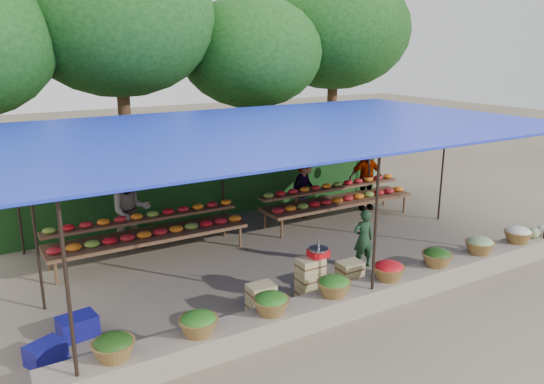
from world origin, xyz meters
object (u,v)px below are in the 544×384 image
blue_crate_front (46,353)px  blue_crate_back (78,326)px  weighing_scale (318,252)px  crate_counter (309,283)px  vendor_seated (363,239)px

blue_crate_front → blue_crate_back: blue_crate_back is taller
weighing_scale → crate_counter: bearing=180.0°
weighing_scale → vendor_seated: vendor_seated is taller
blue_crate_back → crate_counter: bearing=-19.3°
weighing_scale → blue_crate_front: 4.60m
crate_counter → blue_crate_back: size_ratio=4.16×
crate_counter → blue_crate_back: bearing=168.3°
blue_crate_front → vendor_seated: bearing=-21.4°
crate_counter → blue_crate_back: (-3.80, 0.79, -0.14)m
vendor_seated → blue_crate_back: (-5.57, 0.15, -0.43)m
weighing_scale → blue_crate_front: size_ratio=0.72×
weighing_scale → vendor_seated: (1.58, 0.63, -0.25)m
weighing_scale → vendor_seated: size_ratio=0.30×
crate_counter → blue_crate_front: (-4.35, 0.28, -0.16)m
weighing_scale → blue_crate_front: weighing_scale is taller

